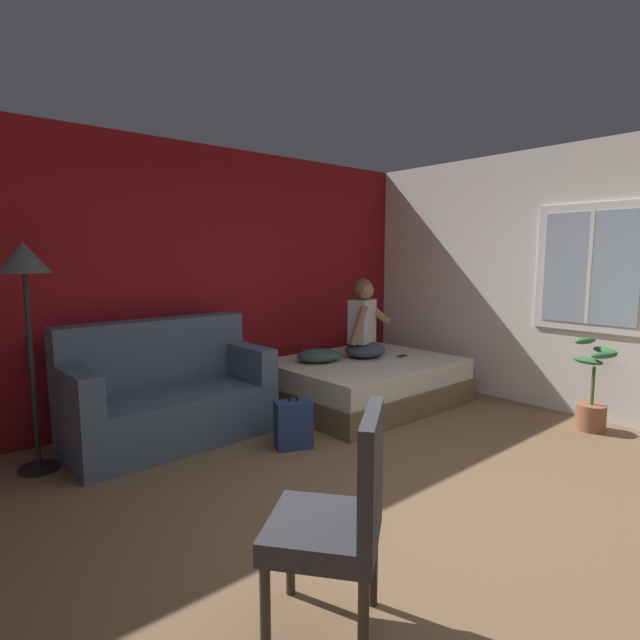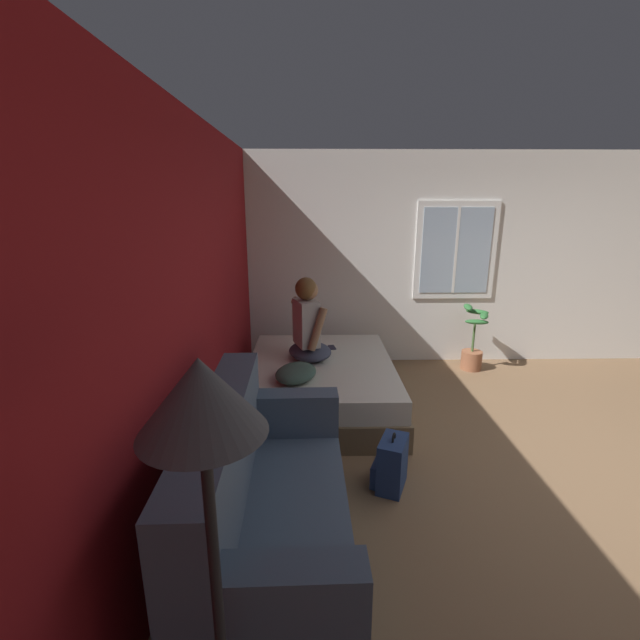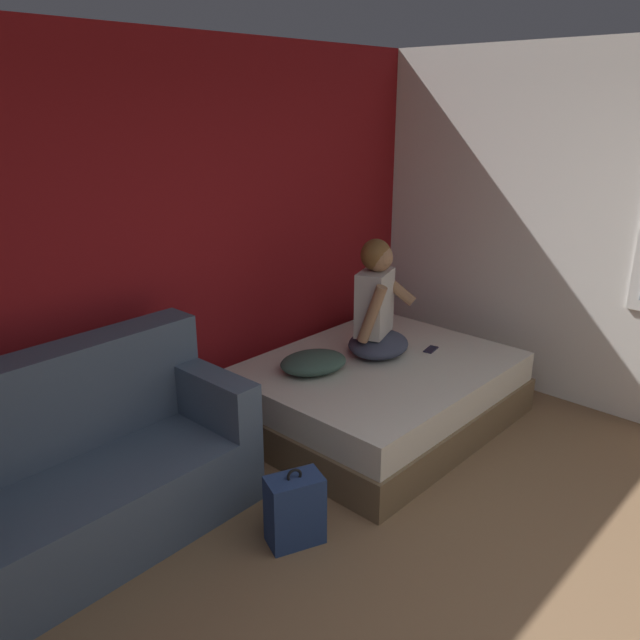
{
  "view_description": "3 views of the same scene",
  "coord_description": "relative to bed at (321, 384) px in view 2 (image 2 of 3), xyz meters",
  "views": [
    {
      "loc": [
        -2.43,
        -1.55,
        1.6
      ],
      "look_at": [
        0.76,
        2.14,
        0.97
      ],
      "focal_mm": 28.0,
      "sensor_mm": 36.0,
      "label": 1
    },
    {
      "loc": [
        -2.75,
        2.24,
        2.09
      ],
      "look_at": [
        0.78,
        2.17,
        1.11
      ],
      "focal_mm": 24.0,
      "sensor_mm": 36.0,
      "label": 2
    },
    {
      "loc": [
        -1.93,
        -0.39,
        2.29
      ],
      "look_at": [
        0.89,
        2.26,
        0.92
      ],
      "focal_mm": 35.0,
      "sensor_mm": 36.0,
      "label": 3
    }
  ],
  "objects": [
    {
      "name": "wall_side_with_window",
      "position": [
        1.38,
        -2.15,
        1.12
      ],
      "size": [
        0.19,
        7.52,
        2.7
      ],
      "color": "silver",
      "rests_on": "ground"
    },
    {
      "name": "wall_back_accent",
      "position": [
        -1.42,
        0.99,
        1.11
      ],
      "size": [
        10.44,
        0.16,
        2.7
      ],
      "primitive_type": "cube",
      "color": "maroon",
      "rests_on": "ground"
    },
    {
      "name": "couch",
      "position": [
        -2.09,
        0.37,
        0.16
      ],
      "size": [
        1.72,
        0.85,
        1.04
      ],
      "color": "#47566B",
      "rests_on": "ground"
    },
    {
      "name": "cell_phone",
      "position": [
        0.45,
        -0.14,
        0.25
      ],
      "size": [
        0.15,
        0.09,
        0.01
      ],
      "primitive_type": "cube",
      "rotation": [
        0.0,
        0.0,
        4.9
      ],
      "color": "black",
      "rests_on": "bed"
    },
    {
      "name": "floor_lamp",
      "position": [
        -3.1,
        0.39,
        1.19
      ],
      "size": [
        0.36,
        0.36,
        1.7
      ],
      "color": "black",
      "rests_on": "ground"
    },
    {
      "name": "bed",
      "position": [
        0.0,
        0.0,
        0.0
      ],
      "size": [
        1.94,
        1.53,
        0.48
      ],
      "color": "brown",
      "rests_on": "ground"
    },
    {
      "name": "person_seated",
      "position": [
        0.11,
        0.13,
        0.6
      ],
      "size": [
        0.64,
        0.59,
        0.88
      ],
      "color": "#383D51",
      "rests_on": "bed"
    },
    {
      "name": "throw_pillow",
      "position": [
        -0.45,
        0.24,
        0.31
      ],
      "size": [
        0.58,
        0.51,
        0.14
      ],
      "primitive_type": "ellipsoid",
      "rotation": [
        0.0,
        0.0,
        -0.38
      ],
      "color": "#385147",
      "rests_on": "bed"
    },
    {
      "name": "backpack",
      "position": [
        -1.38,
        -0.5,
        -0.04
      ],
      "size": [
        0.35,
        0.32,
        0.46
      ],
      "color": "navy",
      "rests_on": "ground"
    },
    {
      "name": "ground_plane",
      "position": [
        -1.42,
        -2.15,
        -0.24
      ],
      "size": [
        40.0,
        40.0,
        0.0
      ],
      "primitive_type": "plane",
      "color": "brown"
    },
    {
      "name": "potted_plant",
      "position": [
        0.97,
        -1.97,
        0.07
      ],
      "size": [
        0.39,
        0.37,
        0.85
      ],
      "color": "#995B3D",
      "rests_on": "ground"
    }
  ]
}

